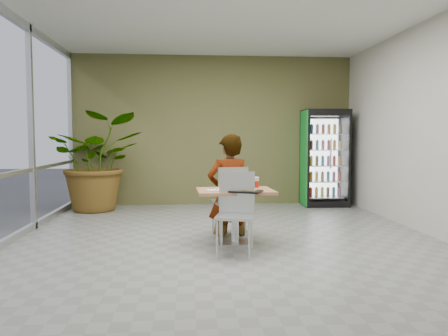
{
  "coord_description": "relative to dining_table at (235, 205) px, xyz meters",
  "views": [
    {
      "loc": [
        -0.56,
        -5.93,
        1.45
      ],
      "look_at": [
        -0.02,
        0.48,
        1.0
      ],
      "focal_mm": 35.0,
      "sensor_mm": 36.0,
      "label": 1
    }
  ],
  "objects": [
    {
      "name": "chair_far",
      "position": [
        -0.0,
        0.53,
        0.06
      ],
      "size": [
        0.54,
        0.54,
        1.02
      ],
      "rotation": [
        0.0,
        0.0,
        3.36
      ],
      "color": "silver",
      "rests_on": "ground"
    },
    {
      "name": "chair_near",
      "position": [
        -0.04,
        -0.44,
        0.06
      ],
      "size": [
        0.54,
        0.54,
        1.02
      ],
      "rotation": [
        0.0,
        0.0,
        -0.22
      ],
      "color": "silver",
      "rests_on": "ground"
    },
    {
      "name": "pizza_plate",
      "position": [
        -0.1,
        0.07,
        0.23
      ],
      "size": [
        0.35,
        0.34,
        0.03
      ],
      "color": "white",
      "rests_on": "dining_table"
    },
    {
      "name": "cafeteria_tray",
      "position": [
        0.11,
        -0.3,
        0.22
      ],
      "size": [
        0.47,
        0.42,
        0.02
      ],
      "primitive_type": "cube",
      "rotation": [
        0.0,
        0.0,
        -0.43
      ],
      "color": "black",
      "rests_on": "dining_table"
    },
    {
      "name": "napkin_stack",
      "position": [
        -0.31,
        -0.15,
        0.22
      ],
      "size": [
        0.19,
        0.19,
        0.02
      ],
      "primitive_type": "cube",
      "rotation": [
        0.0,
        0.0,
        0.44
      ],
      "color": "white",
      "rests_on": "dining_table"
    },
    {
      "name": "soda_cup",
      "position": [
        0.27,
        -0.02,
        0.29
      ],
      "size": [
        0.09,
        0.09,
        0.17
      ],
      "color": "white",
      "rests_on": "dining_table"
    },
    {
      "name": "potted_plant",
      "position": [
        -2.41,
        3.02,
        0.43
      ],
      "size": [
        1.96,
        1.76,
        1.94
      ],
      "primitive_type": "imported",
      "rotation": [
        0.0,
        0.0,
        0.16
      ],
      "color": "#245B29",
      "rests_on": "ground"
    },
    {
      "name": "ground",
      "position": [
        -0.08,
        0.12,
        -0.54
      ],
      "size": [
        7.0,
        7.0,
        0.0
      ],
      "primitive_type": "plane",
      "color": "gray",
      "rests_on": "ground"
    },
    {
      "name": "dining_table",
      "position": [
        0.0,
        0.0,
        0.0
      ],
      "size": [
        1.04,
        0.75,
        0.75
      ],
      "rotation": [
        0.0,
        0.0,
        0.04
      ],
      "color": "tan",
      "rests_on": "ground"
    },
    {
      "name": "room_envelope",
      "position": [
        -0.08,
        0.12,
        1.06
      ],
      "size": [
        6.0,
        7.0,
        3.2
      ],
      "primitive_type": null,
      "color": "beige",
      "rests_on": "ground"
    },
    {
      "name": "seated_woman",
      "position": [
        -0.03,
        0.58,
        0.06
      ],
      "size": [
        0.74,
        0.56,
        1.8
      ],
      "primitive_type": "imported",
      "rotation": [
        0.0,
        0.0,
        3.36
      ],
      "color": "black",
      "rests_on": "ground"
    },
    {
      "name": "beverage_fridge",
      "position": [
        2.28,
        3.26,
        0.48
      ],
      "size": [
        0.96,
        0.75,
        2.04
      ],
      "rotation": [
        0.0,
        0.0,
        -0.05
      ],
      "color": "black",
      "rests_on": "ground"
    }
  ]
}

